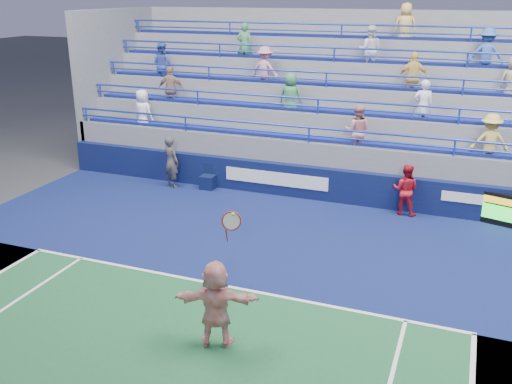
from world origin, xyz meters
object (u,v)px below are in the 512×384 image
at_px(tennis_player, 216,304).
at_px(ball_girl, 405,190).
at_px(serve_speed_board, 504,211).
at_px(judge_chair, 208,181).
at_px(line_judge, 171,162).

distance_m(tennis_player, ball_girl, 8.68).
height_order(serve_speed_board, judge_chair, serve_speed_board).
bearing_deg(judge_chair, tennis_player, -63.37).
bearing_deg(line_judge, ball_girl, -158.48).
height_order(line_judge, ball_girl, line_judge).
bearing_deg(line_judge, serve_speed_board, -158.56).
bearing_deg(tennis_player, judge_chair, 116.63).
relative_size(serve_speed_board, ball_girl, 0.87).
bearing_deg(judge_chair, serve_speed_board, 0.44).
xyz_separation_m(serve_speed_board, ball_girl, (-2.83, -0.08, 0.31)).
bearing_deg(ball_girl, tennis_player, 77.13).
height_order(judge_chair, tennis_player, tennis_player).
relative_size(tennis_player, line_judge, 1.56).
distance_m(serve_speed_board, ball_girl, 2.85).
bearing_deg(line_judge, tennis_player, 143.76).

